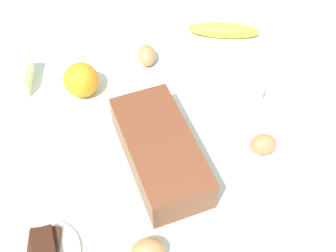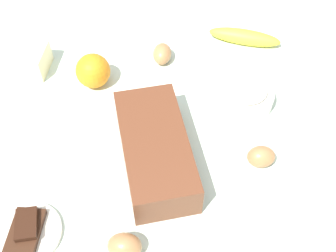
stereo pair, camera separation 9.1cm
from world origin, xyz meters
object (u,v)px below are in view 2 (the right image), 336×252
at_px(sugar_bowl, 314,244).
at_px(flour_bowl, 246,95).
at_px(orange_fruit, 93,71).
at_px(loaf_pan, 155,149).
at_px(chocolate_plate, 27,232).
at_px(egg_loose, 162,54).
at_px(egg_near_butter, 125,246).
at_px(banana, 245,37).
at_px(egg_beside_bowl, 261,157).
at_px(butter_block, 34,60).

bearing_deg(sugar_bowl, flour_bowl, 4.04).
xyz_separation_m(flour_bowl, sugar_bowl, (-0.37, -0.03, 0.00)).
bearing_deg(orange_fruit, loaf_pan, -154.56).
height_order(orange_fruit, chocolate_plate, orange_fruit).
bearing_deg(loaf_pan, egg_loose, -13.83).
bearing_deg(egg_near_butter, banana, -33.86).
distance_m(sugar_bowl, egg_near_butter, 0.34).
height_order(egg_loose, chocolate_plate, egg_loose).
bearing_deg(egg_beside_bowl, orange_fruit, 49.54).
relative_size(egg_near_butter, egg_loose, 0.97).
bearing_deg(flour_bowl, chocolate_plate, 118.61).
relative_size(sugar_bowl, banana, 0.67).
bearing_deg(orange_fruit, sugar_bowl, -142.56).
height_order(flour_bowl, butter_block, flour_bowl).
distance_m(egg_loose, chocolate_plate, 0.54).
bearing_deg(sugar_bowl, butter_block, 42.96).
height_order(banana, egg_beside_bowl, egg_beside_bowl).
distance_m(orange_fruit, chocolate_plate, 0.41).
bearing_deg(orange_fruit, flour_bowl, -108.49).
bearing_deg(butter_block, egg_loose, -92.32).
bearing_deg(egg_near_butter, orange_fruit, 5.16).
relative_size(banana, orange_fruit, 2.29).
bearing_deg(chocolate_plate, egg_near_butter, -108.30).
xyz_separation_m(loaf_pan, egg_beside_bowl, (-0.04, -0.22, -0.02)).
height_order(banana, chocolate_plate, banana).
relative_size(orange_fruit, egg_beside_bowl, 1.41).
xyz_separation_m(banana, chocolate_plate, (-0.48, 0.54, -0.01)).
height_order(egg_near_butter, egg_beside_bowl, egg_near_butter).
bearing_deg(banana, sugar_bowl, 177.42).
height_order(sugar_bowl, egg_loose, sugar_bowl).
distance_m(flour_bowl, chocolate_plate, 0.55).
xyz_separation_m(loaf_pan, banana, (0.34, -0.28, -0.02)).
bearing_deg(banana, egg_beside_bowl, 170.47).
xyz_separation_m(sugar_bowl, chocolate_plate, (0.11, 0.51, -0.02)).
relative_size(egg_beside_bowl, egg_loose, 0.91).
height_order(loaf_pan, flour_bowl, loaf_pan).
relative_size(sugar_bowl, chocolate_plate, 0.98).
distance_m(egg_beside_bowl, egg_loose, 0.38).
height_order(flour_bowl, sugar_bowl, sugar_bowl).
xyz_separation_m(orange_fruit, chocolate_plate, (-0.38, 0.14, -0.03)).
bearing_deg(butter_block, orange_fruit, -115.64).
xyz_separation_m(flour_bowl, egg_beside_bowl, (-0.17, 0.01, -0.01)).
xyz_separation_m(loaf_pan, flour_bowl, (0.13, -0.23, -0.01)).
height_order(egg_beside_bowl, chocolate_plate, egg_beside_bowl).
relative_size(loaf_pan, butter_block, 3.20).
height_order(sugar_bowl, egg_beside_bowl, sugar_bowl).
bearing_deg(egg_beside_bowl, sugar_bowl, -169.37).
bearing_deg(butter_block, egg_beside_bowl, -126.50).
relative_size(loaf_pan, egg_beside_bowl, 4.88).
distance_m(banana, egg_beside_bowl, 0.39).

